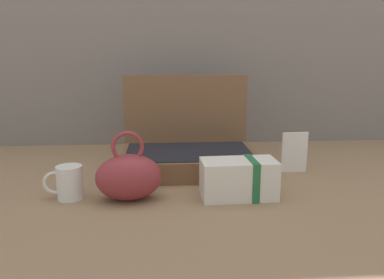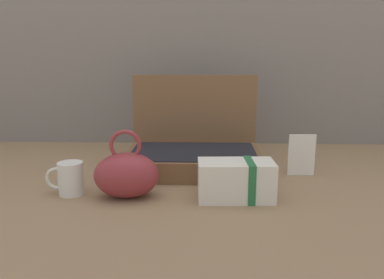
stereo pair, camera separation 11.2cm
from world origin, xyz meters
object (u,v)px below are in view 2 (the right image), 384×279
(info_card_left, at_px, (302,155))
(coffee_mug, at_px, (70,178))
(cream_toiletry_bag, at_px, (237,180))
(teal_pouch_handbag, at_px, (126,174))
(open_suitcase, at_px, (194,148))

(info_card_left, bearing_deg, coffee_mug, -167.35)
(cream_toiletry_bag, distance_m, coffee_mug, 0.46)
(coffee_mug, relative_size, info_card_left, 0.79)
(teal_pouch_handbag, xyz_separation_m, coffee_mug, (-0.16, 0.02, -0.02))
(cream_toiletry_bag, relative_size, coffee_mug, 1.94)
(teal_pouch_handbag, height_order, cream_toiletry_bag, teal_pouch_handbag)
(teal_pouch_handbag, relative_size, info_card_left, 1.41)
(teal_pouch_handbag, xyz_separation_m, cream_toiletry_bag, (0.30, -0.00, -0.01))
(cream_toiletry_bag, height_order, info_card_left, info_card_left)
(coffee_mug, bearing_deg, open_suitcase, 38.15)
(open_suitcase, bearing_deg, coffee_mug, -141.85)
(coffee_mug, bearing_deg, teal_pouch_handbag, -6.67)
(teal_pouch_handbag, distance_m, info_card_left, 0.57)
(cream_toiletry_bag, height_order, coffee_mug, cream_toiletry_bag)
(teal_pouch_handbag, distance_m, coffee_mug, 0.17)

